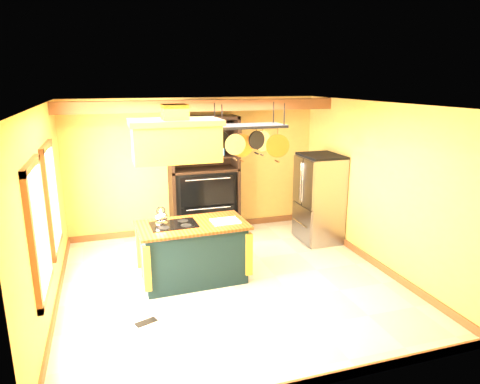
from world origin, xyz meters
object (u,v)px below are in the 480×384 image
refrigerator (319,200)px  hutch (204,190)px  kitchen_island (193,252)px  pot_rack (250,134)px  range_hood (176,138)px

refrigerator → hutch: size_ratio=0.70×
kitchen_island → refrigerator: refrigerator is taller
kitchen_island → pot_rack: pot_rack is taller
kitchen_island → refrigerator: (2.65, 0.97, 0.33)m
refrigerator → hutch: hutch is taller
range_hood → hutch: size_ratio=0.54×
pot_rack → refrigerator: bearing=29.3°
refrigerator → hutch: bearing=153.3°
refrigerator → hutch: 2.26m
kitchen_island → pot_rack: (0.92, -0.00, 1.77)m
hutch → pot_rack: bearing=-81.9°
kitchen_island → range_hood: size_ratio=1.30×
pot_rack → hutch: bearing=98.1°
range_hood → refrigerator: (2.84, 0.97, -1.43)m
range_hood → pot_rack: (1.11, -0.00, 0.01)m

